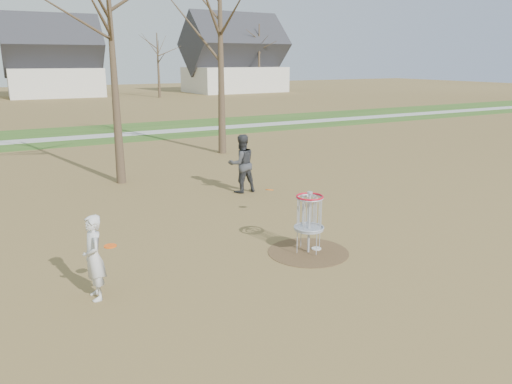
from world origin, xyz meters
TOP-DOWN VIEW (x-y plane):
  - ground at (0.00, 0.00)m, footprint 160.00×160.00m
  - green_band at (0.00, 21.00)m, footprint 160.00×8.00m
  - footpath at (0.00, 20.00)m, footprint 160.00×1.50m
  - dirt_circle at (0.00, 0.00)m, footprint 1.80×1.80m
  - player_standing at (-4.57, 0.01)m, footprint 0.38×0.57m
  - player_throwing at (1.09, 5.36)m, footprint 0.91×0.71m
  - disc_grounded at (0.26, 0.06)m, footprint 0.22×0.22m
  - discs_in_play at (-1.74, 1.37)m, footprint 5.10×3.03m
  - disc_golf_basket at (0.00, 0.00)m, footprint 0.64×0.64m
  - bare_trees at (1.78, 35.79)m, footprint 52.62×44.98m
  - houses_row at (4.32, 52.56)m, footprint 56.51×10.01m

SIDE VIEW (x-z plane):
  - ground at x=0.00m, z-range 0.00..0.00m
  - green_band at x=0.00m, z-range 0.00..0.01m
  - dirt_circle at x=0.00m, z-range 0.00..0.01m
  - footpath at x=0.00m, z-range 0.01..0.02m
  - disc_grounded at x=0.26m, z-range 0.01..0.03m
  - player_standing at x=-4.57m, z-range 0.00..1.55m
  - discs_in_play at x=-1.74m, z-range 0.71..1.00m
  - disc_golf_basket at x=0.00m, z-range 0.24..1.59m
  - player_throwing at x=1.09m, z-range 0.00..1.87m
  - houses_row at x=4.32m, z-range -0.11..7.15m
  - bare_trees at x=1.78m, z-range 0.85..9.85m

